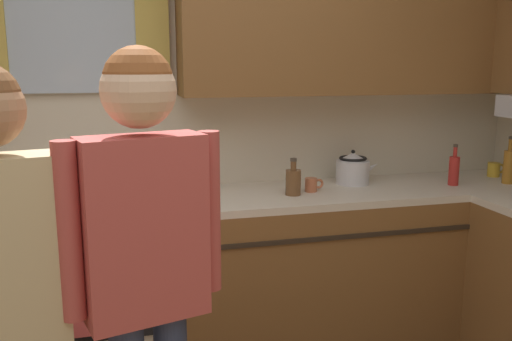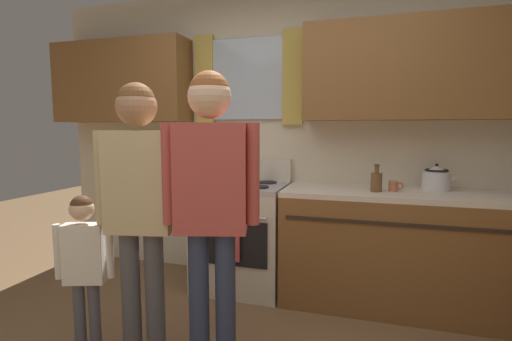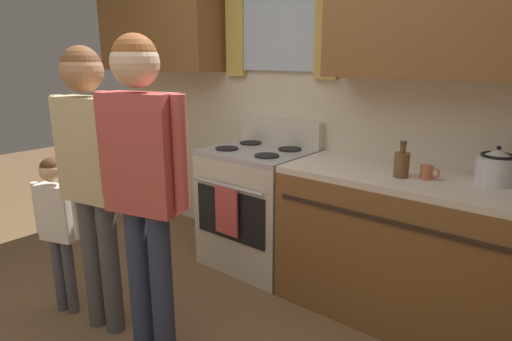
# 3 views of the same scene
# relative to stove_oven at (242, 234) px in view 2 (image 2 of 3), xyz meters

# --- Properties ---
(back_wall_unit) EXTENTS (4.60, 0.42, 2.60)m
(back_wall_unit) POSITION_rel_stove_oven_xyz_m (0.40, 0.27, 1.05)
(back_wall_unit) COLOR beige
(back_wall_unit) RESTS_ON ground
(kitchen_counter_run) EXTENTS (2.27, 1.79, 0.90)m
(kitchen_counter_run) POSITION_rel_stove_oven_xyz_m (1.80, -0.31, -0.02)
(kitchen_counter_run) COLOR brown
(kitchen_counter_run) RESTS_ON ground
(stove_oven) EXTENTS (0.74, 0.67, 1.10)m
(stove_oven) POSITION_rel_stove_oven_xyz_m (0.00, 0.00, 0.00)
(stove_oven) COLOR beige
(stove_oven) RESTS_ON ground
(bottle_squat_brown) EXTENTS (0.08, 0.08, 0.21)m
(bottle_squat_brown) POSITION_rel_stove_oven_xyz_m (1.09, -0.07, 0.51)
(bottle_squat_brown) COLOR brown
(bottle_squat_brown) RESTS_ON kitchen_counter_run
(cup_terracotta) EXTENTS (0.11, 0.07, 0.08)m
(cup_terracotta) POSITION_rel_stove_oven_xyz_m (1.21, -0.02, 0.47)
(cup_terracotta) COLOR #B76642
(cup_terracotta) RESTS_ON kitchen_counter_run
(stovetop_kettle) EXTENTS (0.27, 0.20, 0.21)m
(stovetop_kettle) POSITION_rel_stove_oven_xyz_m (1.52, 0.12, 0.53)
(stovetop_kettle) COLOR silver
(stovetop_kettle) RESTS_ON kitchen_counter_run
(adult_holding_child) EXTENTS (0.49, 0.22, 1.61)m
(adult_holding_child) POSITION_rel_stove_oven_xyz_m (-0.18, -1.22, 0.55)
(adult_holding_child) COLOR #4C4C51
(adult_holding_child) RESTS_ON ground
(adult_in_plaid) EXTENTS (0.50, 0.25, 1.66)m
(adult_in_plaid) POSITION_rel_stove_oven_xyz_m (0.23, -1.18, 0.58)
(adult_in_plaid) COLOR #2D3856
(adult_in_plaid) RESTS_ON ground
(small_child) EXTENTS (0.32, 0.16, 1.00)m
(small_child) POSITION_rel_stove_oven_xyz_m (-0.52, -1.28, 0.16)
(small_child) COLOR #4C4C56
(small_child) RESTS_ON ground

